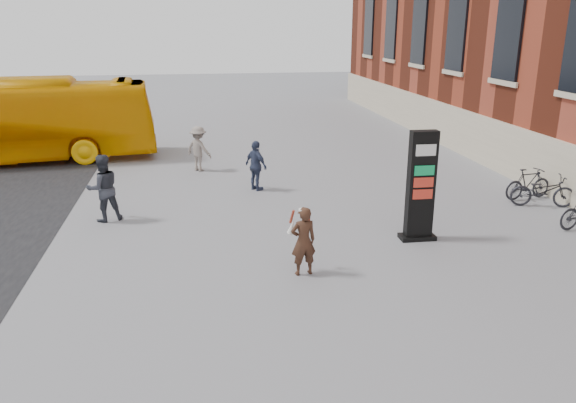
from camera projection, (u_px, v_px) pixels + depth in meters
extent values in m
plane|color=#9E9EA3|center=(268.00, 282.00, 11.76)|extent=(100.00, 100.00, 0.00)
cube|color=beige|center=(526.00, 158.00, 18.60)|extent=(0.18, 44.00, 1.80)
cube|color=black|center=(421.00, 186.00, 13.66)|extent=(0.66, 0.29, 2.75)
cube|color=black|center=(417.00, 237.00, 14.06)|extent=(0.89, 0.46, 0.11)
cube|color=white|center=(424.00, 149.00, 13.37)|extent=(0.50, 0.32, 0.27)
cube|color=#0B7C43|center=(422.00, 169.00, 13.52)|extent=(0.50, 0.32, 0.24)
cube|color=#A3271A|center=(421.00, 181.00, 13.62)|extent=(0.50, 0.32, 0.24)
cube|color=#A3271A|center=(420.00, 192.00, 13.71)|extent=(0.50, 0.32, 0.24)
imported|color=#332114|center=(303.00, 241.00, 11.89)|extent=(0.60, 0.44, 1.52)
cylinder|color=white|center=(304.00, 210.00, 11.68)|extent=(0.21, 0.21, 0.05)
cone|color=white|center=(308.00, 225.00, 12.07)|extent=(0.22, 0.23, 0.37)
cylinder|color=maroon|center=(308.00, 215.00, 12.00)|extent=(0.12, 0.13, 0.32)
cone|color=white|center=(292.00, 226.00, 11.96)|extent=(0.23, 0.22, 0.37)
cylinder|color=maroon|center=(292.00, 216.00, 11.89)|extent=(0.13, 0.12, 0.32)
imported|color=#F0A403|center=(2.00, 121.00, 21.36)|extent=(11.50, 3.48, 3.16)
imported|color=#32353F|center=(103.00, 188.00, 15.11)|extent=(1.09, 0.98, 1.84)
imported|color=gray|center=(199.00, 149.00, 20.29)|extent=(1.19, 1.15, 1.63)
imported|color=#333C59|center=(256.00, 166.00, 17.92)|extent=(0.86, 1.00, 1.62)
imported|color=#24242A|center=(543.00, 191.00, 16.40)|extent=(1.94, 1.13, 0.96)
imported|color=#24242A|center=(528.00, 184.00, 17.12)|extent=(1.66, 0.70, 0.97)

